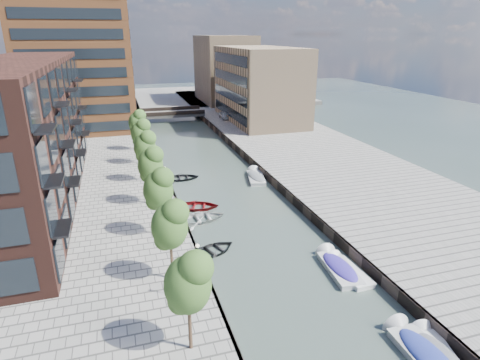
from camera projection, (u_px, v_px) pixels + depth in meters
name	position (u px, v px, depth m)	size (l,w,h in m)	color
water	(204.00, 163.00, 57.14)	(300.00, 300.00, 0.00)	#38473F
quay_right	(306.00, 151.00, 61.37)	(20.00, 140.00, 1.00)	gray
quay_wall_left	(161.00, 163.00, 55.29)	(0.25, 140.00, 1.00)	#332823
quay_wall_right	(245.00, 156.00, 58.65)	(0.25, 140.00, 1.00)	#332823
far_closure	(158.00, 99.00, 110.87)	(80.00, 40.00, 1.00)	gray
apartment_block	(26.00, 133.00, 39.91)	(8.00, 38.00, 14.00)	black
tower	(75.00, 42.00, 69.44)	(18.00, 18.00, 30.00)	#96552B
tan_block_near	(259.00, 84.00, 78.57)	(12.00, 25.00, 14.00)	tan
tan_block_far	(225.00, 69.00, 101.58)	(12.00, 20.00, 16.00)	tan
bridge	(172.00, 113.00, 85.41)	(13.00, 6.00, 1.30)	gray
tree_0	(188.00, 281.00, 20.64)	(2.50, 2.50, 5.95)	#382619
tree_1	(169.00, 223.00, 26.93)	(2.50, 2.50, 5.95)	#382619
tree_2	(158.00, 188.00, 33.22)	(2.50, 2.50, 5.95)	#382619
tree_3	(150.00, 163.00, 39.51)	(2.50, 2.50, 5.95)	#382619
tree_4	(145.00, 145.00, 45.79)	(2.50, 2.50, 5.95)	#382619
tree_5	(140.00, 132.00, 52.08)	(2.50, 2.50, 5.95)	#382619
tree_6	(137.00, 122.00, 58.37)	(2.50, 2.50, 5.95)	#382619
lamp_0	(198.00, 267.00, 25.21)	(0.24, 0.24, 4.12)	black
lamp_1	(166.00, 182.00, 39.58)	(0.24, 0.24, 4.12)	black
lamp_2	(151.00, 143.00, 53.95)	(0.24, 0.24, 4.12)	black
sloop_1	(213.00, 252.00, 33.72)	(2.99, 4.19, 0.87)	black
sloop_2	(197.00, 208.00, 42.23)	(3.33, 4.66, 0.97)	maroon
sloop_3	(201.00, 221.00, 39.44)	(3.51, 4.91, 1.02)	silver
sloop_4	(182.00, 179.00, 50.68)	(3.13, 4.39, 0.91)	black
motorboat_0	(422.00, 353.00, 22.74)	(2.14, 5.68, 1.87)	#B6B5B4
motorboat_1	(437.00, 352.00, 22.90)	(2.71, 4.78, 1.51)	white
motorboat_2	(345.00, 270.00, 31.06)	(1.77, 4.64, 1.53)	white
motorboat_3	(337.00, 266.00, 31.31)	(2.34, 5.47, 1.77)	silver
motorboat_4	(256.00, 177.00, 50.93)	(2.94, 5.69, 1.81)	beige
car	(225.00, 115.00, 81.65)	(1.74, 4.32, 1.47)	silver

